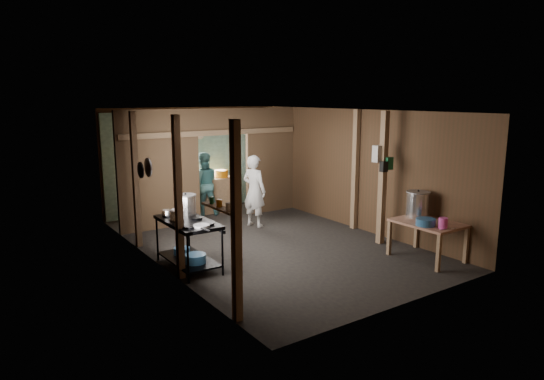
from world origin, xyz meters
TOP-DOWN VIEW (x-y plane):
  - floor at (0.00, 0.00)m, footprint 4.50×7.00m
  - ceiling at (0.00, 0.00)m, footprint 4.50×7.00m
  - wall_back at (0.00, 3.50)m, footprint 4.50×0.00m
  - wall_front at (0.00, -3.50)m, footprint 4.50×0.00m
  - wall_left at (-2.25, 0.00)m, footprint 0.00×7.00m
  - wall_right at (2.25, 0.00)m, footprint 0.00×7.00m
  - partition_left at (-1.32, 2.20)m, footprint 1.85×0.10m
  - partition_right at (1.57, 2.20)m, footprint 1.35×0.10m
  - partition_header at (0.25, 2.20)m, footprint 1.30×0.10m
  - turquoise_panel at (0.00, 3.44)m, footprint 4.40×0.06m
  - back_counter at (0.30, 2.95)m, footprint 1.20×0.50m
  - wall_clock at (0.25, 3.40)m, footprint 0.20×0.03m
  - post_left_a at (-2.18, -2.60)m, footprint 0.10×0.12m
  - post_left_b at (-2.18, -0.80)m, footprint 0.10×0.12m
  - post_left_c at (-2.18, 1.20)m, footprint 0.10×0.12m
  - post_right at (2.18, -0.20)m, footprint 0.10×0.12m
  - post_free at (1.85, -1.30)m, footprint 0.12×0.12m
  - cross_beam at (0.00, 2.15)m, footprint 4.40×0.12m
  - pan_lid_big at (-2.21, 0.40)m, footprint 0.03×0.34m
  - pan_lid_small at (-2.21, 0.80)m, footprint 0.03×0.30m
  - wall_shelf at (-2.15, -2.10)m, footprint 0.14×0.80m
  - jar_white at (-2.15, -2.35)m, footprint 0.07×0.07m
  - jar_yellow at (-2.15, -2.10)m, footprint 0.08×0.08m
  - jar_green at (-2.15, -1.88)m, footprint 0.06×0.06m
  - bag_white at (1.80, -1.22)m, footprint 0.22×0.15m
  - bag_green at (1.92, -1.36)m, footprint 0.16×0.12m
  - bag_black at (1.78, -1.38)m, footprint 0.14×0.10m
  - gas_range at (-1.88, -0.45)m, footprint 0.72×1.40m
  - prep_table at (1.83, -2.43)m, footprint 0.84×1.16m
  - stove_pot_large at (-1.71, -0.01)m, footprint 0.45×0.45m
  - stove_pot_med at (-2.05, -0.40)m, footprint 0.28×0.28m
  - stove_saucepan at (-2.05, 0.04)m, footprint 0.20×0.20m
  - frying_pan at (-1.88, -0.98)m, footprint 0.37×0.53m
  - blue_tub_front at (-1.88, -0.70)m, footprint 0.35×0.35m
  - blue_tub_back at (-1.88, -0.16)m, footprint 0.29×0.29m
  - stock_pot at (1.95, -2.08)m, footprint 0.43×0.43m
  - wash_basin at (1.59, -2.56)m, footprint 0.43×0.43m
  - pink_bucket at (1.69, -2.83)m, footprint 0.19×0.19m
  - knife at (1.70, -2.93)m, footprint 0.29×0.13m
  - yellow_tub at (0.59, 2.95)m, footprint 0.34×0.34m
  - cook at (0.47, 1.19)m, footprint 0.56×0.68m
  - worker_back at (0.01, 2.77)m, footprint 0.90×0.79m

SIDE VIEW (x-z plane):
  - floor at x=0.00m, z-range 0.00..0.00m
  - blue_tub_back at x=-1.88m, z-range 0.16..0.27m
  - blue_tub_front at x=-1.88m, z-range 0.16..0.31m
  - prep_table at x=1.83m, z-range 0.00..0.68m
  - gas_range at x=-1.88m, z-range 0.00..0.83m
  - back_counter at x=0.30m, z-range 0.00..0.85m
  - knife at x=1.70m, z-range 0.68..0.69m
  - wash_basin at x=1.59m, z-range 0.68..0.81m
  - worker_back at x=0.01m, z-range 0.00..1.54m
  - pink_bucket at x=1.69m, z-range 0.68..0.86m
  - cook at x=0.47m, z-range 0.00..1.61m
  - frying_pan at x=-1.88m, z-range 0.82..0.88m
  - stove_saucepan at x=-2.05m, z-range 0.83..0.93m
  - stock_pot at x=1.95m, z-range 0.66..1.16m
  - stove_pot_med at x=-2.05m, z-range 0.81..1.02m
  - yellow_tub at x=0.59m, z-range 0.85..1.04m
  - stove_pot_large at x=-1.71m, z-range 0.81..1.18m
  - turquoise_panel at x=0.00m, z-range 0.00..2.50m
  - wall_back at x=0.00m, z-range 0.00..2.60m
  - wall_front at x=0.00m, z-range 0.00..2.60m
  - wall_left at x=-2.25m, z-range 0.00..2.60m
  - wall_right at x=2.25m, z-range 0.00..2.60m
  - partition_left at x=-1.32m, z-range 0.00..2.60m
  - partition_right at x=1.57m, z-range 0.00..2.60m
  - post_left_a at x=-2.18m, z-range 0.00..2.60m
  - post_left_b at x=-2.18m, z-range 0.00..2.60m
  - post_left_c at x=-2.18m, z-range 0.00..2.60m
  - post_right at x=2.18m, z-range 0.00..2.60m
  - post_free at x=1.85m, z-range 0.00..2.60m
  - wall_shelf at x=-2.15m, z-range 1.39..1.41m
  - jar_white at x=-2.15m, z-range 1.42..1.52m
  - jar_yellow at x=-2.15m, z-range 1.42..1.52m
  - jar_green at x=-2.15m, z-range 1.42..1.52m
  - pan_lid_small at x=-2.21m, z-range 1.40..1.70m
  - bag_black at x=1.78m, z-range 1.45..1.65m
  - bag_green at x=1.92m, z-range 1.48..1.72m
  - pan_lid_big at x=-2.21m, z-range 1.48..1.82m
  - bag_white at x=1.80m, z-range 1.62..1.94m
  - wall_clock at x=0.25m, z-range 1.80..2.00m
  - cross_beam at x=0.00m, z-range 1.99..2.11m
  - partition_header at x=0.25m, z-range 2.00..2.60m
  - ceiling at x=0.00m, z-range 2.60..2.60m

